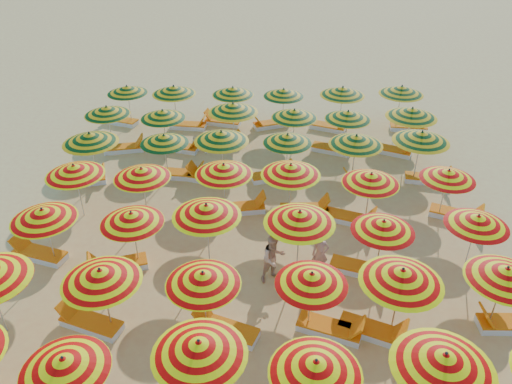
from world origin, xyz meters
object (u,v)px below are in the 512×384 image
at_px(umbrella_26, 224,169).
at_px(lounger_26, 125,148).
at_px(lounger_27, 181,147).
at_px(lounger_35, 329,127).
at_px(lounger_13, 39,254).
at_px(lounger_25, 428,179).
at_px(umbrella_38, 233,108).
at_px(lounger_36, 409,127).
at_px(lounger_28, 223,144).
at_px(umbrella_30, 90,138).
at_px(umbrella_23, 477,221).
at_px(beachgoer_b, 273,258).
at_px(umbrella_24, 74,170).
at_px(lounger_34, 270,124).
at_px(umbrella_31, 164,139).
at_px(lounger_29, 332,149).
at_px(umbrella_22, 383,226).
at_px(umbrella_27, 291,170).
at_px(umbrella_29, 448,175).
at_px(lounger_17, 305,209).
at_px(umbrella_36, 107,111).
at_px(lounger_15, 360,268).
at_px(umbrella_9, 316,367).
at_px(lounger_31, 120,121).
at_px(umbrella_18, 43,214).
at_px(lounger_14, 118,265).
at_px(umbrella_25, 142,173).
at_px(umbrella_46, 343,91).
at_px(umbrella_32, 221,136).
at_px(lounger_33, 222,122).
at_px(lounger_11, 373,331).
at_px(lounger_23, 274,176).
at_px(umbrella_33, 288,139).
at_px(lounger_24, 364,181).
at_px(lounger_8, 90,322).
at_px(umbrella_47, 402,90).
at_px(umbrella_39, 294,114).
at_px(umbrella_8, 199,348).
at_px(lounger_16, 242,208).
at_px(umbrella_20, 206,210).
at_px(umbrella_45, 284,93).
at_px(umbrella_41, 412,113).
at_px(lounger_18, 351,218).
at_px(lounger_20, 85,180).
at_px(umbrella_17, 506,274).
at_px(umbrella_14, 203,278).
at_px(lounger_22, 208,178).
at_px(umbrella_34, 356,140).
at_px(umbrella_21, 300,217).
at_px(umbrella_44, 233,91).
at_px(umbrella_35, 422,137).
at_px(lounger_12, 509,324).

height_order(umbrella_26, lounger_26, umbrella_26).
bearing_deg(lounger_27, lounger_35, 34.28).
bearing_deg(lounger_13, lounger_25, -142.64).
bearing_deg(umbrella_38, lounger_36, 14.64).
bearing_deg(lounger_28, umbrella_30, -164.90).
relative_size(umbrella_23, beachgoer_b, 1.50).
bearing_deg(lounger_28, umbrella_24, -148.94).
bearing_deg(lounger_34, umbrella_31, 29.82).
relative_size(umbrella_26, lounger_29, 1.16).
height_order(umbrella_22, umbrella_27, umbrella_27).
distance_m(umbrella_26, umbrella_29, 7.59).
bearing_deg(lounger_17, umbrella_36, 147.07).
distance_m(lounger_15, lounger_27, 10.37).
xyz_separation_m(umbrella_9, umbrella_38, (-2.43, 13.06, 0.15)).
bearing_deg(lounger_31, umbrella_22, 154.36).
xyz_separation_m(umbrella_18, lounger_14, (2.04, -0.29, -1.68)).
bearing_deg(umbrella_25, umbrella_31, 84.10).
relative_size(umbrella_30, umbrella_46, 0.94).
relative_size(umbrella_18, umbrella_32, 0.90).
bearing_deg(umbrella_9, lounger_33, 101.45).
bearing_deg(lounger_13, umbrella_18, 177.35).
relative_size(lounger_11, lounger_23, 1.00).
height_order(umbrella_33, lounger_24, umbrella_33).
bearing_deg(umbrella_33, lounger_8, -124.87).
bearing_deg(umbrella_47, lounger_34, 179.78).
relative_size(umbrella_39, lounger_11, 1.42).
relative_size(umbrella_8, lounger_14, 1.50).
distance_m(lounger_16, lounger_29, 6.00).
distance_m(umbrella_20, umbrella_45, 10.31).
xyz_separation_m(umbrella_26, umbrella_39, (2.62, 4.84, -0.04)).
height_order(umbrella_41, lounger_25, umbrella_41).
distance_m(lounger_13, lounger_15, 10.09).
height_order(umbrella_18, lounger_23, umbrella_18).
bearing_deg(umbrella_20, umbrella_9, -62.87).
relative_size(lounger_18, lounger_20, 1.00).
bearing_deg(umbrella_18, umbrella_17, -10.76).
relative_size(umbrella_14, umbrella_36, 0.95).
relative_size(umbrella_23, umbrella_27, 0.97).
bearing_deg(umbrella_14, umbrella_46, 68.07).
relative_size(umbrella_39, lounger_13, 1.41).
bearing_deg(lounger_22, umbrella_34, -164.34).
distance_m(umbrella_24, lounger_22, 5.16).
distance_m(umbrella_34, lounger_17, 3.33).
xyz_separation_m(umbrella_21, umbrella_44, (-2.53, 10.35, -0.14)).
height_order(umbrella_35, lounger_12, umbrella_35).
bearing_deg(umbrella_44, lounger_22, -98.18).
bearing_deg(lounger_33, umbrella_35, 159.54).
height_order(lounger_35, beachgoer_b, beachgoer_b).
relative_size(umbrella_9, lounger_36, 1.24).
bearing_deg(lounger_24, lounger_27, -30.52).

